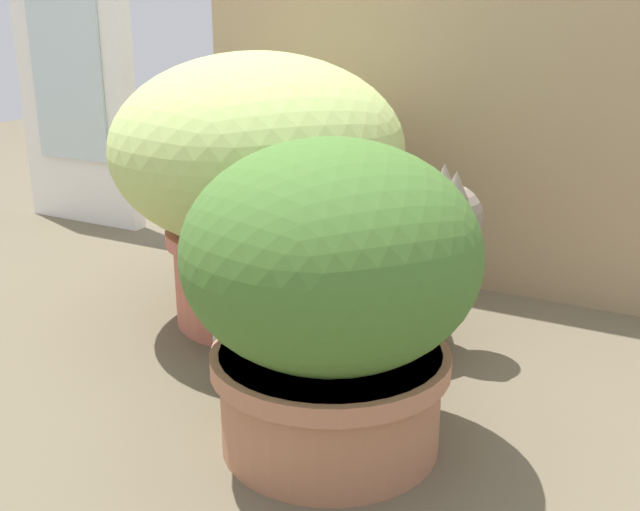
% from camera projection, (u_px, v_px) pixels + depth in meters
% --- Properties ---
extents(ground_plane, '(6.00, 6.00, 0.00)m').
position_uv_depth(ground_plane, '(266.00, 367.00, 1.17)').
color(ground_plane, brown).
extents(cardboard_backdrop, '(1.08, 0.03, 0.89)m').
position_uv_depth(cardboard_backdrop, '(438.00, 62.00, 1.45)').
color(cardboard_backdrop, tan).
rests_on(cardboard_backdrop, ground).
extents(window_panel_white, '(0.39, 0.05, 0.76)m').
position_uv_depth(window_panel_white, '(74.00, 78.00, 1.93)').
color(window_panel_white, white).
rests_on(window_panel_white, ground).
extents(grass_planter, '(0.51, 0.51, 0.48)m').
position_uv_depth(grass_planter, '(259.00, 172.00, 1.29)').
color(grass_planter, '#BC6750').
rests_on(grass_planter, ground).
extents(leafy_planter, '(0.36, 0.36, 0.39)m').
position_uv_depth(leafy_planter, '(331.00, 290.00, 0.90)').
color(leafy_planter, '#AB6F4D').
rests_on(leafy_planter, ground).
extents(cat, '(0.37, 0.29, 0.32)m').
position_uv_depth(cat, '(389.00, 282.00, 1.19)').
color(cat, '#7B6F5E').
rests_on(cat, ground).
extents(mushroom_ornament_red, '(0.09, 0.09, 0.15)m').
position_uv_depth(mushroom_ornament_red, '(210.00, 272.00, 1.29)').
color(mushroom_ornament_red, silver).
rests_on(mushroom_ornament_red, ground).
extents(mushroom_ornament_pink, '(0.11, 0.11, 0.16)m').
position_uv_depth(mushroom_ornament_pink, '(224.00, 290.00, 1.18)').
color(mushroom_ornament_pink, silver).
rests_on(mushroom_ornament_pink, ground).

